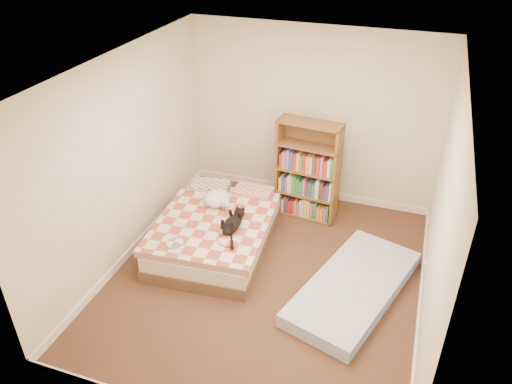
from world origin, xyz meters
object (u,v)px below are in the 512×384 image
(bookshelf, at_px, (307,181))
(floor_mattress, at_px, (354,288))
(white_dog, at_px, (217,199))
(black_cat, at_px, (233,223))
(bed, at_px, (217,230))

(bookshelf, bearing_deg, floor_mattress, -51.45)
(floor_mattress, bearing_deg, white_dog, 179.72)
(bookshelf, distance_m, white_dog, 1.28)
(bookshelf, xyz_separation_m, floor_mattress, (0.92, -1.41, -0.44))
(bookshelf, relative_size, black_cat, 1.99)
(bookshelf, bearing_deg, bed, -124.74)
(floor_mattress, bearing_deg, bookshelf, 140.13)
(bed, height_order, bookshelf, bookshelf)
(bed, height_order, black_cat, black_cat)
(bed, height_order, white_dog, white_dog)
(white_dog, bearing_deg, black_cat, -61.84)
(bed, distance_m, white_dog, 0.40)
(bookshelf, relative_size, floor_mattress, 0.75)
(floor_mattress, xyz_separation_m, white_dog, (-1.90, 0.59, 0.45))
(bookshelf, bearing_deg, white_dog, -134.67)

